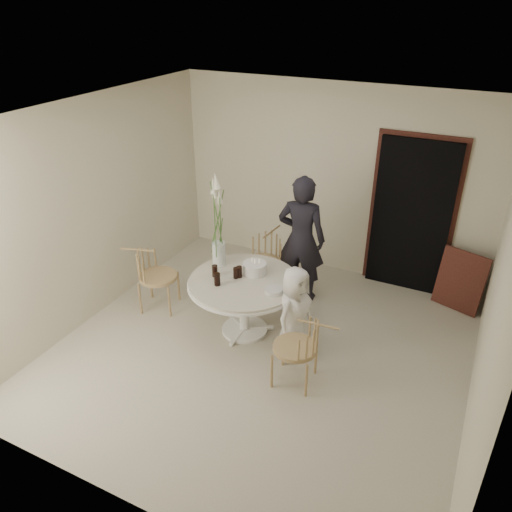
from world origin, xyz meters
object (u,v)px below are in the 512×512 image
at_px(chair_far, 267,253).
at_px(flower_vase, 218,231).
at_px(girl, 301,239).
at_px(boy, 294,313).
at_px(chair_left, 149,270).
at_px(table, 244,288).
at_px(birthday_cake, 255,268).
at_px(chair_right, 306,343).

relative_size(chair_far, flower_vase, 0.72).
xyz_separation_m(girl, boy, (0.40, -1.19, -0.30)).
height_order(chair_far, chair_left, chair_far).
bearing_deg(table, boy, -11.81).
distance_m(table, boy, 0.72).
bearing_deg(birthday_cake, flower_vase, 179.90).
xyz_separation_m(chair_far, boy, (0.87, -1.17, 0.01)).
relative_size(table, chair_far, 1.56).
xyz_separation_m(chair_far, birthday_cake, (0.22, -0.83, 0.25)).
bearing_deg(flower_vase, table, -23.70).
distance_m(chair_far, girl, 0.57).
xyz_separation_m(boy, birthday_cake, (-0.66, 0.34, 0.23)).
height_order(chair_left, boy, boy).
relative_size(table, chair_left, 1.57).
relative_size(boy, flower_vase, 0.94).
relative_size(table, birthday_cake, 4.69).
distance_m(girl, flower_vase, 1.17).
bearing_deg(girl, chair_left, 26.63).
relative_size(girl, birthday_cake, 6.08).
height_order(chair_far, birthday_cake, birthday_cake).
xyz_separation_m(table, chair_left, (-1.36, -0.05, -0.07)).
xyz_separation_m(table, birthday_cake, (0.04, 0.19, 0.18)).
distance_m(chair_far, boy, 1.46).
height_order(chair_far, girl, girl).
relative_size(chair_right, birthday_cake, 2.87).
bearing_deg(chair_far, table, -75.59).
distance_m(birthday_cake, flower_vase, 0.62).
bearing_deg(chair_left, chair_right, -118.37).
bearing_deg(chair_right, chair_left, -106.77).
bearing_deg(chair_far, girl, 7.01).
bearing_deg(girl, flower_vase, 41.84).
distance_m(girl, birthday_cake, 0.89).
relative_size(chair_left, birthday_cake, 2.99).
bearing_deg(chair_far, birthday_cake, -70.65).
distance_m(chair_left, flower_vase, 1.14).
relative_size(chair_left, boy, 0.75).
relative_size(birthday_cake, flower_vase, 0.24).
bearing_deg(boy, flower_vase, 84.59).
distance_m(chair_right, girl, 1.76).
xyz_separation_m(table, boy, (0.70, -0.15, -0.05)).
bearing_deg(chair_far, flower_vase, -103.42).
xyz_separation_m(chair_right, girl, (-0.69, 1.58, 0.34)).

